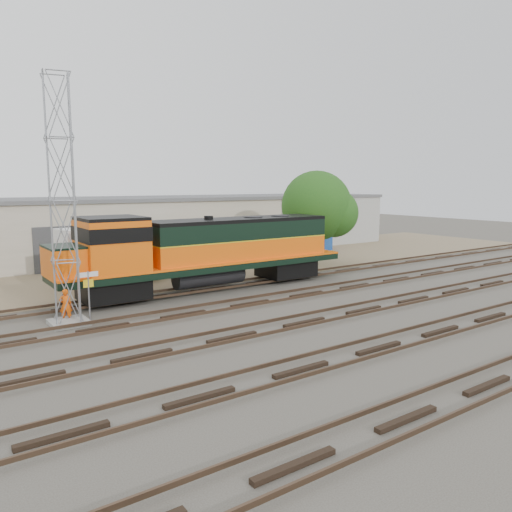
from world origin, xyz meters
TOP-DOWN VIEW (x-y plane):
  - ground at (0.00, 0.00)m, footprint 140.00×140.00m
  - dirt_strip at (0.00, 15.00)m, footprint 80.00×16.00m
  - tracks at (0.00, -3.00)m, footprint 80.00×20.40m
  - warehouse at (0.04, 22.98)m, footprint 58.40×10.40m
  - locomotive at (-0.27, 6.00)m, footprint 18.62×3.27m
  - signal_tower at (-9.04, 3.25)m, footprint 1.66×1.66m
  - sign_post at (-7.98, 3.54)m, footprint 0.97×0.08m
  - worker at (-9.02, 3.76)m, footprint 0.69×0.58m
  - semi_trailer at (-1.01, 12.45)m, footprint 12.29×4.17m
  - dumpster_blue at (18.40, 15.87)m, footprint 2.00×1.94m
  - dumpster_red at (18.84, 16.74)m, footprint 1.69×1.60m
  - tree_mid at (-2.79, 11.83)m, footprint 4.11×3.91m
  - tree_east at (12.28, 9.45)m, footprint 5.86×5.58m

SIDE VIEW (x-z plane):
  - ground at x=0.00m, z-range 0.00..0.00m
  - dirt_strip at x=0.00m, z-range 0.00..0.02m
  - tracks at x=0.00m, z-range -0.06..0.22m
  - dumpster_red at x=18.84m, z-range 0.00..1.40m
  - dumpster_blue at x=18.40m, z-range 0.00..1.50m
  - worker at x=-9.02m, z-range 0.00..1.60m
  - tree_mid at x=-2.79m, z-range -0.33..3.58m
  - sign_post at x=-7.98m, z-range 0.47..2.84m
  - semi_trailer at x=-1.01m, z-range 0.48..4.19m
  - locomotive at x=-0.27m, z-range 0.31..4.78m
  - warehouse at x=0.04m, z-range 0.00..5.30m
  - tree_east at x=12.28m, z-range 0.83..8.37m
  - signal_tower at x=-9.04m, z-range -0.15..11.13m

